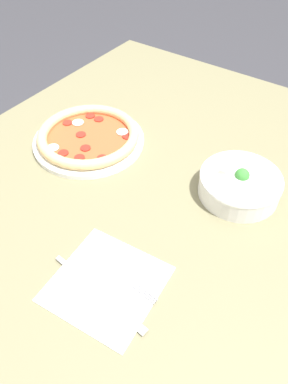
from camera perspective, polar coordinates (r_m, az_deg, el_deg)
name	(u,v)px	position (r m, az deg, el deg)	size (l,w,h in m)	color
ground_plane	(132,330)	(1.47, -1.90, -20.27)	(8.00, 8.00, 0.00)	#333338
dining_table	(126,216)	(0.93, -2.82, -3.65)	(1.32, 0.95, 0.73)	#706B4C
pizza	(88,137)	(0.99, -8.46, 8.29)	(0.29, 0.29, 0.04)	white
bowl	(240,183)	(0.86, 14.35, 1.30)	(0.18, 0.18, 0.07)	white
napkin	(107,284)	(0.71, -5.73, -13.75)	(0.20, 0.20, 0.00)	white
fork	(115,271)	(0.72, -4.42, -11.93)	(0.03, 0.19, 0.00)	silver
knife	(94,289)	(0.70, -7.58, -14.45)	(0.04, 0.23, 0.01)	silver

